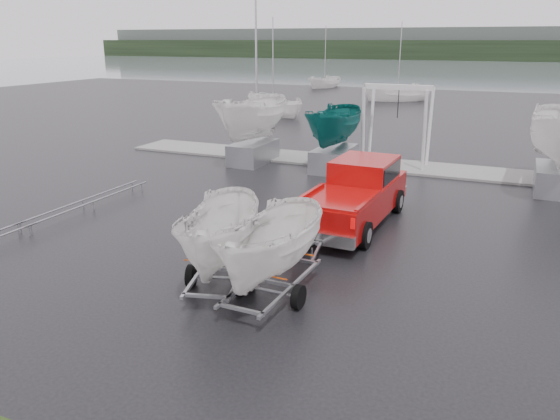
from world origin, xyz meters
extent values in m
plane|color=black|center=(0.00, 0.00, 0.00)|extent=(120.00, 120.00, 0.00)
plane|color=slate|center=(0.00, 100.00, -0.01)|extent=(300.00, 300.00, 0.00)
cube|color=gray|center=(0.00, 13.00, 0.05)|extent=(30.00, 3.00, 0.12)
cube|color=black|center=(0.00, 170.00, 3.00)|extent=(300.00, 8.00, 6.00)
cube|color=#4C5651|center=(0.00, 178.00, 5.00)|extent=(300.00, 6.00, 10.00)
cube|color=#9F0908|center=(0.77, 3.38, 0.87)|extent=(2.39, 6.37, 1.03)
cube|color=#9F0908|center=(0.81, 4.52, 1.68)|extent=(2.10, 2.57, 0.92)
cube|color=black|center=(0.81, 4.52, 1.74)|extent=(2.12, 2.30, 0.60)
cube|color=silver|center=(0.66, 0.18, 0.54)|extent=(2.20, 0.27, 0.38)
cylinder|color=black|center=(-0.18, 5.48, 0.43)|extent=(0.36, 0.88, 0.87)
cylinder|color=black|center=(1.88, 5.40, 0.43)|extent=(0.36, 0.88, 0.87)
cylinder|color=black|center=(-0.33, 1.36, 0.43)|extent=(0.36, 0.88, 0.87)
cylinder|color=black|center=(1.73, 1.28, 0.43)|extent=(0.36, 0.88, 0.87)
cube|color=gray|center=(0.00, -3.00, 0.45)|extent=(0.21, 3.60, 0.08)
cube|color=gray|center=(1.09, -3.04, 0.45)|extent=(0.21, 3.60, 0.08)
cylinder|color=gray|center=(0.54, -3.22, 0.30)|extent=(1.60, 0.14, 0.08)
cylinder|color=black|center=(-0.26, -3.19, 0.30)|extent=(0.20, 0.61, 0.60)
cylinder|color=black|center=(1.34, -3.25, 0.30)|extent=(0.20, 0.61, 0.60)
imported|color=white|center=(0.54, -3.02, 2.80)|extent=(1.80, 1.84, 4.61)
cube|color=#D74806|center=(0.57, -2.22, 1.00)|extent=(1.55, 0.10, 0.03)
cube|color=#D74806|center=(0.52, -3.82, 1.00)|extent=(1.55, 0.10, 0.03)
cube|color=gray|center=(-1.52, -2.96, 0.45)|extent=(1.04, 3.49, 0.08)
cube|color=gray|center=(-0.46, -2.67, 0.45)|extent=(1.04, 3.49, 0.08)
cylinder|color=gray|center=(-0.93, -3.01, 0.30)|extent=(1.56, 0.50, 0.08)
cylinder|color=black|center=(-1.71, -3.22, 0.30)|extent=(0.33, 0.63, 0.60)
cylinder|color=black|center=(-0.16, -2.79, 0.30)|extent=(0.33, 0.63, 0.60)
imported|color=white|center=(-0.99, -2.81, 2.84)|extent=(2.19, 2.22, 4.70)
cube|color=#D74806|center=(-1.20, -2.04, 1.00)|extent=(1.50, 0.46, 0.03)
cube|color=#D74806|center=(-0.77, -3.59, 1.00)|extent=(1.50, 0.46, 0.03)
cylinder|color=silver|center=(-1.35, 12.20, 2.00)|extent=(0.16, 0.58, 3.99)
cylinder|color=silver|center=(-1.35, 13.80, 2.00)|extent=(0.16, 0.58, 3.99)
cylinder|color=silver|center=(1.65, 12.20, 2.00)|extent=(0.16, 0.58, 3.99)
cylinder|color=silver|center=(1.65, 13.80, 2.00)|extent=(0.16, 0.58, 3.99)
cube|color=silver|center=(0.15, 13.00, 4.00)|extent=(3.30, 0.25, 0.25)
cube|color=gray|center=(-6.89, 11.00, 0.55)|extent=(1.60, 3.20, 1.10)
imported|color=white|center=(-6.89, 11.00, 4.33)|extent=(2.43, 2.50, 6.47)
cylinder|color=#B2B2B7|center=(-6.89, 11.50, 7.10)|extent=(0.10, 0.10, 7.00)
cube|color=gray|center=(-2.51, 11.20, 0.55)|extent=(1.60, 3.20, 1.10)
imported|color=#0D5C57|center=(-2.51, 11.20, 3.83)|extent=(2.06, 2.11, 5.46)
cube|color=gray|center=(7.43, 11.00, 0.55)|extent=(1.60, 3.20, 1.10)
cylinder|color=gray|center=(-8.75, 1.00, 0.35)|extent=(0.06, 6.50, 0.06)
cylinder|color=gray|center=(-9.25, 1.00, 0.35)|extent=(0.06, 6.50, 0.06)
imported|color=white|center=(-13.77, 28.83, 0.00)|extent=(3.73, 3.70, 7.07)
cylinder|color=#B2B2B7|center=(-13.77, 28.83, 4.00)|extent=(0.08, 0.08, 8.00)
imported|color=white|center=(-6.35, 44.44, 0.00)|extent=(4.00, 3.97, 7.60)
cylinder|color=#B2B2B7|center=(-6.35, 44.44, 4.00)|extent=(0.08, 0.08, 8.00)
imported|color=white|center=(-18.83, 56.96, 0.00)|extent=(3.06, 3.10, 6.50)
cylinder|color=#B2B2B7|center=(-18.83, 56.96, 4.00)|extent=(0.08, 0.08, 8.00)
camera|label=1|loc=(5.69, -14.35, 6.24)|focal=35.00mm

